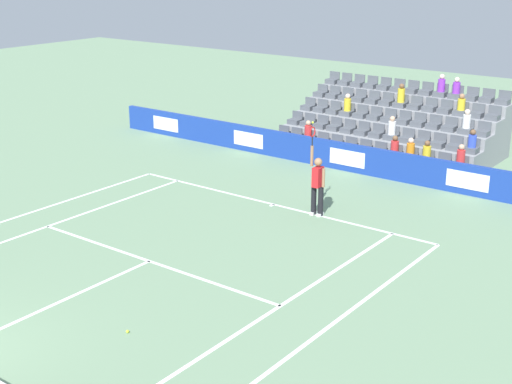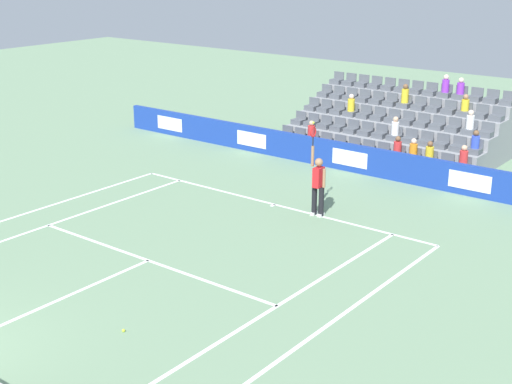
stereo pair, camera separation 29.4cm
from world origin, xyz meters
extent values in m
cube|color=white|center=(0.00, -11.89, 0.00)|extent=(10.97, 0.10, 0.01)
cube|color=white|center=(0.00, -6.40, 0.00)|extent=(8.23, 0.10, 0.01)
cube|color=white|center=(0.00, -3.20, 0.00)|extent=(0.10, 6.40, 0.01)
cube|color=white|center=(4.12, -5.95, 0.00)|extent=(0.10, 11.89, 0.01)
cube|color=white|center=(-4.12, -5.95, 0.00)|extent=(0.10, 11.89, 0.01)
cube|color=white|center=(5.49, -5.95, 0.00)|extent=(0.10, 11.89, 0.01)
cube|color=white|center=(-5.49, -5.95, 0.00)|extent=(0.10, 11.89, 0.01)
cube|color=white|center=(0.00, -11.79, 0.00)|extent=(0.10, 0.20, 0.01)
cube|color=#193899|center=(0.00, -16.50, 0.50)|extent=(22.39, 0.20, 1.01)
cube|color=white|center=(-4.48, -16.39, 0.50)|extent=(1.43, 0.01, 0.57)
cube|color=white|center=(0.00, -16.39, 0.50)|extent=(1.43, 0.01, 0.57)
cube|color=white|center=(4.48, -16.39, 0.50)|extent=(1.43, 0.01, 0.57)
cube|color=white|center=(8.95, -16.39, 0.50)|extent=(1.43, 0.01, 0.57)
cylinder|color=black|center=(-1.70, -11.91, 0.45)|extent=(0.16, 0.16, 0.90)
cylinder|color=black|center=(-1.46, -11.90, 0.45)|extent=(0.16, 0.16, 0.90)
cube|color=white|center=(-1.70, -11.91, 0.04)|extent=(0.13, 0.26, 0.08)
cube|color=white|center=(-1.46, -11.90, 0.04)|extent=(0.13, 0.26, 0.08)
cube|color=red|center=(-1.58, -11.90, 1.20)|extent=(0.24, 0.37, 0.60)
sphere|color=#9E7251|center=(-1.58, -11.90, 1.66)|extent=(0.24, 0.24, 0.24)
cylinder|color=#9E7251|center=(-1.36, -11.89, 1.81)|extent=(0.09, 0.09, 0.62)
cylinder|color=#9E7251|center=(-1.80, -11.86, 1.22)|extent=(0.09, 0.09, 0.56)
cylinder|color=black|center=(-1.36, -11.89, 2.26)|extent=(0.04, 0.04, 0.28)
torus|color=red|center=(-1.36, -11.89, 2.54)|extent=(0.04, 0.31, 0.31)
sphere|color=#D1E533|center=(-1.36, -11.89, 2.82)|extent=(0.07, 0.07, 0.07)
cube|color=gray|center=(0.00, -17.57, 0.21)|extent=(8.06, 0.95, 0.42)
cube|color=#545960|center=(-3.72, -17.57, 0.52)|extent=(0.48, 0.44, 0.20)
cube|color=#545960|center=(-3.72, -17.77, 0.77)|extent=(0.48, 0.04, 0.30)
cube|color=#545960|center=(-3.10, -17.57, 0.52)|extent=(0.48, 0.44, 0.20)
cube|color=#545960|center=(-3.10, -17.77, 0.77)|extent=(0.48, 0.04, 0.30)
cube|color=#545960|center=(-2.48, -17.57, 0.52)|extent=(0.48, 0.44, 0.20)
cube|color=#545960|center=(-2.48, -17.77, 0.77)|extent=(0.48, 0.04, 0.30)
cube|color=#545960|center=(-1.86, -17.57, 0.52)|extent=(0.48, 0.44, 0.20)
cube|color=#545960|center=(-1.86, -17.77, 0.77)|extent=(0.48, 0.04, 0.30)
cube|color=#545960|center=(-1.24, -17.57, 0.52)|extent=(0.48, 0.44, 0.20)
cube|color=#545960|center=(-1.24, -17.77, 0.77)|extent=(0.48, 0.04, 0.30)
cube|color=#545960|center=(-0.62, -17.57, 0.52)|extent=(0.48, 0.44, 0.20)
cube|color=#545960|center=(-0.62, -17.77, 0.77)|extent=(0.48, 0.04, 0.30)
cube|color=#545960|center=(0.00, -17.57, 0.52)|extent=(0.48, 0.44, 0.20)
cube|color=#545960|center=(0.00, -17.77, 0.77)|extent=(0.48, 0.04, 0.30)
cube|color=#545960|center=(0.62, -17.57, 0.52)|extent=(0.48, 0.44, 0.20)
cube|color=#545960|center=(0.62, -17.77, 0.77)|extent=(0.48, 0.04, 0.30)
cube|color=#545960|center=(1.24, -17.57, 0.52)|extent=(0.48, 0.44, 0.20)
cube|color=#545960|center=(1.24, -17.77, 0.77)|extent=(0.48, 0.04, 0.30)
cube|color=#545960|center=(1.86, -17.57, 0.52)|extent=(0.48, 0.44, 0.20)
cube|color=#545960|center=(1.86, -17.77, 0.77)|extent=(0.48, 0.04, 0.30)
cube|color=#545960|center=(2.48, -17.57, 0.52)|extent=(0.48, 0.44, 0.20)
cube|color=#545960|center=(2.48, -17.77, 0.77)|extent=(0.48, 0.04, 0.30)
cube|color=#545960|center=(3.10, -17.57, 0.52)|extent=(0.48, 0.44, 0.20)
cube|color=#545960|center=(3.10, -17.77, 0.77)|extent=(0.48, 0.04, 0.30)
cube|color=#545960|center=(3.72, -17.57, 0.52)|extent=(0.48, 0.44, 0.20)
cube|color=#545960|center=(3.72, -17.77, 0.77)|extent=(0.48, 0.04, 0.30)
cube|color=gray|center=(0.00, -18.52, 0.42)|extent=(8.06, 0.95, 0.84)
cube|color=#545960|center=(-3.72, -18.52, 0.94)|extent=(0.48, 0.44, 0.20)
cube|color=#545960|center=(-3.72, -18.72, 1.19)|extent=(0.48, 0.04, 0.30)
cube|color=#545960|center=(-3.10, -18.52, 0.94)|extent=(0.48, 0.44, 0.20)
cube|color=#545960|center=(-3.10, -18.72, 1.19)|extent=(0.48, 0.04, 0.30)
cube|color=#545960|center=(-2.48, -18.52, 0.94)|extent=(0.48, 0.44, 0.20)
cube|color=#545960|center=(-2.48, -18.72, 1.19)|extent=(0.48, 0.04, 0.30)
cube|color=#545960|center=(-1.86, -18.52, 0.94)|extent=(0.48, 0.44, 0.20)
cube|color=#545960|center=(-1.86, -18.72, 1.19)|extent=(0.48, 0.04, 0.30)
cube|color=#545960|center=(-1.24, -18.52, 0.94)|extent=(0.48, 0.44, 0.20)
cube|color=#545960|center=(-1.24, -18.72, 1.19)|extent=(0.48, 0.04, 0.30)
cube|color=#545960|center=(-0.62, -18.52, 0.94)|extent=(0.48, 0.44, 0.20)
cube|color=#545960|center=(-0.62, -18.72, 1.19)|extent=(0.48, 0.04, 0.30)
cube|color=#545960|center=(0.00, -18.52, 0.94)|extent=(0.48, 0.44, 0.20)
cube|color=#545960|center=(0.00, -18.72, 1.19)|extent=(0.48, 0.04, 0.30)
cube|color=#545960|center=(0.62, -18.52, 0.94)|extent=(0.48, 0.44, 0.20)
cube|color=#545960|center=(0.62, -18.72, 1.19)|extent=(0.48, 0.04, 0.30)
cube|color=#545960|center=(1.24, -18.52, 0.94)|extent=(0.48, 0.44, 0.20)
cube|color=#545960|center=(1.24, -18.72, 1.19)|extent=(0.48, 0.04, 0.30)
cube|color=#545960|center=(1.86, -18.52, 0.94)|extent=(0.48, 0.44, 0.20)
cube|color=#545960|center=(1.86, -18.72, 1.19)|extent=(0.48, 0.04, 0.30)
cube|color=#545960|center=(2.48, -18.52, 0.94)|extent=(0.48, 0.44, 0.20)
cube|color=#545960|center=(2.48, -18.72, 1.19)|extent=(0.48, 0.04, 0.30)
cube|color=#545960|center=(3.10, -18.52, 0.94)|extent=(0.48, 0.44, 0.20)
cube|color=#545960|center=(3.10, -18.72, 1.19)|extent=(0.48, 0.04, 0.30)
cube|color=#545960|center=(3.72, -18.52, 0.94)|extent=(0.48, 0.44, 0.20)
cube|color=#545960|center=(3.72, -18.72, 1.19)|extent=(0.48, 0.04, 0.30)
cube|color=gray|center=(0.00, -19.47, 0.63)|extent=(8.06, 0.95, 1.26)
cube|color=#545960|center=(-3.72, -19.47, 1.36)|extent=(0.48, 0.44, 0.20)
cube|color=#545960|center=(-3.72, -19.67, 1.61)|extent=(0.48, 0.04, 0.30)
cube|color=#545960|center=(-3.10, -19.47, 1.36)|extent=(0.48, 0.44, 0.20)
cube|color=#545960|center=(-3.10, -19.67, 1.61)|extent=(0.48, 0.04, 0.30)
cube|color=#545960|center=(-2.48, -19.47, 1.36)|extent=(0.48, 0.44, 0.20)
cube|color=#545960|center=(-2.48, -19.67, 1.61)|extent=(0.48, 0.04, 0.30)
cube|color=#545960|center=(-1.86, -19.47, 1.36)|extent=(0.48, 0.44, 0.20)
cube|color=#545960|center=(-1.86, -19.67, 1.61)|extent=(0.48, 0.04, 0.30)
cube|color=#545960|center=(-1.24, -19.47, 1.36)|extent=(0.48, 0.44, 0.20)
cube|color=#545960|center=(-1.24, -19.67, 1.61)|extent=(0.48, 0.04, 0.30)
cube|color=#545960|center=(-0.62, -19.47, 1.36)|extent=(0.48, 0.44, 0.20)
cube|color=#545960|center=(-0.62, -19.67, 1.61)|extent=(0.48, 0.04, 0.30)
cube|color=#545960|center=(0.00, -19.47, 1.36)|extent=(0.48, 0.44, 0.20)
cube|color=#545960|center=(0.00, -19.67, 1.61)|extent=(0.48, 0.04, 0.30)
cube|color=#545960|center=(0.62, -19.47, 1.36)|extent=(0.48, 0.44, 0.20)
cube|color=#545960|center=(0.62, -19.67, 1.61)|extent=(0.48, 0.04, 0.30)
cube|color=#545960|center=(1.24, -19.47, 1.36)|extent=(0.48, 0.44, 0.20)
cube|color=#545960|center=(1.24, -19.67, 1.61)|extent=(0.48, 0.04, 0.30)
cube|color=#545960|center=(1.86, -19.47, 1.36)|extent=(0.48, 0.44, 0.20)
cube|color=#545960|center=(1.86, -19.67, 1.61)|extent=(0.48, 0.04, 0.30)
cube|color=#545960|center=(2.48, -19.47, 1.36)|extent=(0.48, 0.44, 0.20)
cube|color=#545960|center=(2.48, -19.67, 1.61)|extent=(0.48, 0.04, 0.30)
cube|color=#545960|center=(3.10, -19.47, 1.36)|extent=(0.48, 0.44, 0.20)
cube|color=#545960|center=(3.10, -19.67, 1.61)|extent=(0.48, 0.04, 0.30)
cube|color=#545960|center=(3.72, -19.47, 1.36)|extent=(0.48, 0.44, 0.20)
cube|color=#545960|center=(3.72, -19.67, 1.61)|extent=(0.48, 0.04, 0.30)
cube|color=gray|center=(0.00, -20.42, 0.84)|extent=(8.06, 0.95, 1.68)
cube|color=#545960|center=(-3.72, -20.42, 1.78)|extent=(0.48, 0.44, 0.20)
cube|color=#545960|center=(-3.72, -20.62, 2.03)|extent=(0.48, 0.04, 0.30)
cube|color=#545960|center=(-3.10, -20.42, 1.78)|extent=(0.48, 0.44, 0.20)
cube|color=#545960|center=(-3.10, -20.62, 2.03)|extent=(0.48, 0.04, 0.30)
cube|color=#545960|center=(-2.48, -20.42, 1.78)|extent=(0.48, 0.44, 0.20)
cube|color=#545960|center=(-2.48, -20.62, 2.03)|extent=(0.48, 0.04, 0.30)
cube|color=#545960|center=(-1.86, -20.42, 1.78)|extent=(0.48, 0.44, 0.20)
cube|color=#545960|center=(-1.86, -20.62, 2.03)|extent=(0.48, 0.04, 0.30)
cube|color=#545960|center=(-1.24, -20.42, 1.78)|extent=(0.48, 0.44, 0.20)
cube|color=#545960|center=(-1.24, -20.62, 2.03)|extent=(0.48, 0.04, 0.30)
cube|color=#545960|center=(-0.62, -20.42, 1.78)|extent=(0.48, 0.44, 0.20)
cube|color=#545960|center=(-0.62, -20.62, 2.03)|extent=(0.48, 0.04, 0.30)
cube|color=#545960|center=(0.00, -20.42, 1.78)|extent=(0.48, 0.44, 0.20)
cube|color=#545960|center=(0.00, -20.62, 2.03)|extent=(0.48, 0.04, 0.30)
cube|color=#545960|center=(0.62, -20.42, 1.78)|extent=(0.48, 0.44, 0.20)
cube|color=#545960|center=(0.62, -20.62, 2.03)|extent=(0.48, 0.04, 0.30)
cube|color=#545960|center=(1.24, -20.42, 1.78)|extent=(0.48, 0.44, 0.20)
cube|color=#545960|center=(1.24, -20.62, 2.03)|extent=(0.48, 0.04, 0.30)
cube|color=#545960|center=(1.86, -20.42, 1.78)|extent=(0.48, 0.44, 0.20)
cube|color=#545960|center=(1.86, -20.62, 2.03)|extent=(0.48, 0.04, 0.30)
cube|color=#545960|center=(2.48, -20.42, 1.78)|extent=(0.48, 0.44, 0.20)
cube|color=#545960|center=(2.48, -20.62, 2.03)|extent=(0.48, 0.04, 0.30)
cube|color=#545960|center=(3.10, -20.42, 1.78)|extent=(0.48, 0.44, 0.20)
cube|color=#545960|center=(3.10, -20.62, 2.03)|extent=(0.48, 0.04, 0.30)
cube|color=#545960|center=(3.72, -20.42, 1.78)|extent=(0.48, 0.44, 0.20)
cube|color=#545960|center=(3.72, -20.62, 2.03)|extent=(0.48, 0.04, 0.30)
cube|color=gray|center=(0.00, -21.37, 1.05)|extent=(8.06, 0.95, 2.10)
cube|color=#545960|center=(-3.72, -21.37, 2.20)|extent=(0.48, 0.44, 0.20)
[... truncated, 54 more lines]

